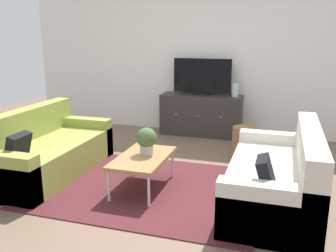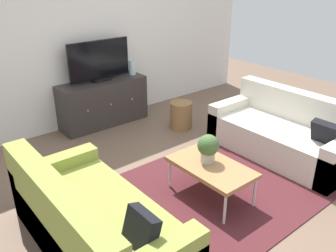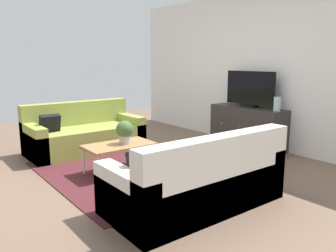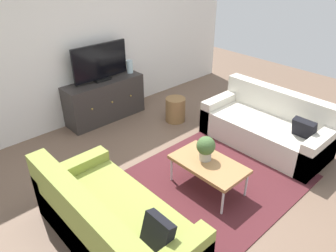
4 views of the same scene
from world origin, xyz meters
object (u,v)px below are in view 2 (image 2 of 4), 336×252
object	(u,v)px
couch_right_side	(285,134)
tv_console	(103,103)
flat_screen_tv	(99,61)
wicker_basket	(181,115)
potted_plant	(208,147)
coffee_table	(211,168)
couch_left_side	(89,226)
glass_vase	(132,68)

from	to	relation	value
couch_right_side	tv_console	xyz separation A→B (m)	(-1.36, 2.37, 0.08)
flat_screen_tv	wicker_basket	xyz separation A→B (m)	(0.83, -0.91, -0.80)
potted_plant	flat_screen_tv	distance (m)	2.45
tv_console	coffee_table	bearing A→B (deg)	-92.88
couch_right_side	potted_plant	distance (m)	1.50
wicker_basket	couch_left_side	bearing A→B (deg)	-147.71
coffee_table	wicker_basket	xyz separation A→B (m)	(0.96, 1.57, -0.16)
tv_console	couch_left_side	bearing A→B (deg)	-122.44
couch_left_side	flat_screen_tv	distance (m)	2.93
potted_plant	tv_console	bearing A→B (deg)	87.50
wicker_basket	coffee_table	bearing A→B (deg)	-121.38
tv_console	flat_screen_tv	size ratio (longest dim) A/B	1.40
tv_console	glass_vase	distance (m)	0.73
coffee_table	wicker_basket	bearing A→B (deg)	58.62
couch_left_side	wicker_basket	distance (m)	2.77
couch_left_side	coffee_table	size ratio (longest dim) A/B	2.02
couch_left_side	couch_right_side	xyz separation A→B (m)	(2.87, 0.00, 0.00)
couch_left_side	tv_console	size ratio (longest dim) A/B	1.33
couch_right_side	coffee_table	bearing A→B (deg)	-176.56
potted_plant	tv_console	distance (m)	2.40
tv_console	flat_screen_tv	xyz separation A→B (m)	(0.00, 0.02, 0.66)
couch_right_side	potted_plant	size ratio (longest dim) A/B	5.90
couch_left_side	potted_plant	world-z (taller)	couch_left_side
coffee_table	glass_vase	distance (m)	2.60
potted_plant	wicker_basket	xyz separation A→B (m)	(0.94, 1.49, -0.36)
flat_screen_tv	coffee_table	bearing A→B (deg)	-92.86
couch_left_side	glass_vase	bearing A→B (deg)	48.81
couch_right_side	tv_console	bearing A→B (deg)	119.88
coffee_table	glass_vase	xyz separation A→B (m)	(0.69, 2.46, 0.45)
couch_left_side	flat_screen_tv	size ratio (longest dim) A/B	1.86
coffee_table	flat_screen_tv	distance (m)	2.57
couch_right_side	flat_screen_tv	world-z (taller)	flat_screen_tv
flat_screen_tv	wicker_basket	distance (m)	1.47
glass_vase	coffee_table	bearing A→B (deg)	-105.71
potted_plant	flat_screen_tv	world-z (taller)	flat_screen_tv
tv_console	glass_vase	bearing A→B (deg)	0.00
couch_left_side	couch_right_side	world-z (taller)	same
tv_console	wicker_basket	size ratio (longest dim) A/B	3.31
couch_right_side	flat_screen_tv	distance (m)	2.85
couch_left_side	potted_plant	distance (m)	1.44
coffee_table	couch_right_side	bearing A→B (deg)	3.44
couch_left_side	tv_console	distance (m)	2.81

